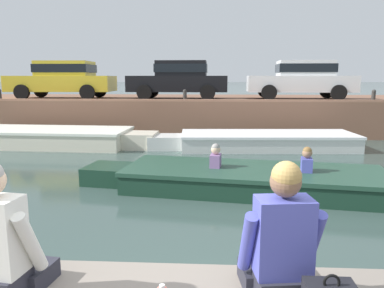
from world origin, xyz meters
name	(u,v)px	position (x,y,z in m)	size (l,w,h in m)	color
ground_plane	(200,177)	(0.00, 5.47, 0.00)	(400.00, 400.00, 0.00)	#384C47
far_quay_wall	(207,113)	(0.00, 13.93, 0.68)	(60.00, 6.00, 1.37)	brown
far_wall_coping	(206,100)	(0.00, 11.05, 1.41)	(60.00, 0.24, 0.08)	#9F6C52
boat_moored_west_cream	(59,138)	(-4.79, 9.12, 0.28)	(6.11, 2.28, 0.57)	silver
boat_moored_central_white	(259,141)	(1.75, 9.06, 0.25)	(6.58, 2.15, 0.50)	white
motorboat_passing	(241,179)	(0.87, 4.53, 0.23)	(6.26, 2.49, 0.93)	#193828
car_leftmost_yellow	(64,78)	(-6.01, 12.82, 2.22)	(4.31, 2.14, 1.54)	yellow
car_left_inner_black	(179,78)	(-1.12, 12.81, 2.21)	(4.05, 1.95, 1.54)	black
car_centre_white	(302,78)	(3.86, 12.81, 2.21)	(4.29, 2.04, 1.54)	white
mooring_bollard_west	(0,94)	(-7.89, 11.18, 1.61)	(0.15, 0.15, 0.45)	#2D2B28
mooring_bollard_mid	(185,95)	(-0.77, 11.18, 1.61)	(0.15, 0.15, 0.45)	#2D2B28
mooring_bollard_east	(374,95)	(6.08, 11.18, 1.61)	(0.15, 0.15, 0.45)	#2D2B28
person_seated_left	(1,245)	(-1.12, -0.52, 1.13)	(0.57, 0.57, 0.96)	#282833
person_seated_right	(280,247)	(0.74, -0.44, 1.13)	(0.56, 0.57, 0.96)	#282833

